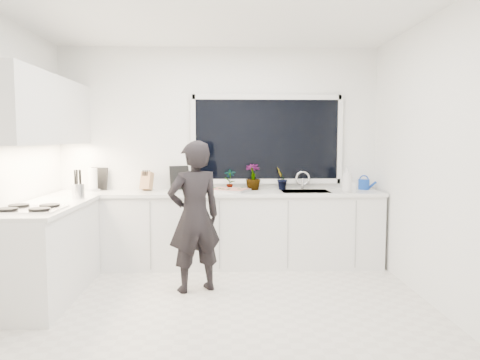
{
  "coord_description": "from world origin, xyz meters",
  "views": [
    {
      "loc": [
        0.06,
        -4.2,
        1.55
      ],
      "look_at": [
        0.21,
        0.4,
        1.15
      ],
      "focal_mm": 35.0,
      "sensor_mm": 36.0,
      "label": 1
    }
  ],
  "objects": [
    {
      "name": "floor",
      "position": [
        0.0,
        0.0,
        -0.01
      ],
      "size": [
        4.0,
        3.5,
        0.02
      ],
      "primitive_type": "cube",
      "color": "beige",
      "rests_on": "ground"
    },
    {
      "name": "wall_back",
      "position": [
        0.0,
        1.76,
        1.35
      ],
      "size": [
        4.0,
        0.02,
        2.7
      ],
      "primitive_type": "cube",
      "color": "white",
      "rests_on": "ground"
    },
    {
      "name": "wall_right",
      "position": [
        2.01,
        0.0,
        1.35
      ],
      "size": [
        0.02,
        3.5,
        2.7
      ],
      "primitive_type": "cube",
      "color": "white",
      "rests_on": "ground"
    },
    {
      "name": "ceiling",
      "position": [
        0.0,
        0.0,
        2.71
      ],
      "size": [
        4.0,
        3.5,
        0.02
      ],
      "primitive_type": "cube",
      "color": "white",
      "rests_on": "wall_back"
    },
    {
      "name": "window",
      "position": [
        0.6,
        1.73,
        1.55
      ],
      "size": [
        1.8,
        0.02,
        1.0
      ],
      "primitive_type": "cube",
      "color": "black",
      "rests_on": "wall_back"
    },
    {
      "name": "base_cabinets_back",
      "position": [
        0.0,
        1.45,
        0.44
      ],
      "size": [
        3.92,
        0.58,
        0.88
      ],
      "primitive_type": "cube",
      "color": "white",
      "rests_on": "floor"
    },
    {
      "name": "base_cabinets_left",
      "position": [
        -1.67,
        0.35,
        0.44
      ],
      "size": [
        0.58,
        1.6,
        0.88
      ],
      "primitive_type": "cube",
      "color": "white",
      "rests_on": "floor"
    },
    {
      "name": "countertop_back",
      "position": [
        0.0,
        1.44,
        0.9
      ],
      "size": [
        3.94,
        0.62,
        0.04
      ],
      "primitive_type": "cube",
      "color": "silver",
      "rests_on": "base_cabinets_back"
    },
    {
      "name": "countertop_left",
      "position": [
        -1.67,
        0.35,
        0.9
      ],
      "size": [
        0.62,
        1.6,
        0.04
      ],
      "primitive_type": "cube",
      "color": "silver",
      "rests_on": "base_cabinets_left"
    },
    {
      "name": "upper_cabinets",
      "position": [
        -1.79,
        0.7,
        1.85
      ],
      "size": [
        0.34,
        2.1,
        0.7
      ],
      "primitive_type": "cube",
      "color": "white",
      "rests_on": "wall_left"
    },
    {
      "name": "sink",
      "position": [
        1.05,
        1.45,
        0.87
      ],
      "size": [
        0.58,
        0.42,
        0.14
      ],
      "primitive_type": "cube",
      "color": "silver",
      "rests_on": "countertop_back"
    },
    {
      "name": "faucet",
      "position": [
        1.05,
        1.65,
        1.03
      ],
      "size": [
        0.03,
        0.03,
        0.22
      ],
      "primitive_type": "cylinder",
      "color": "silver",
      "rests_on": "countertop_back"
    },
    {
      "name": "stovetop",
      "position": [
        -1.69,
        -0.0,
        0.94
      ],
      "size": [
        0.56,
        0.48,
        0.03
      ],
      "primitive_type": "cube",
      "color": "black",
      "rests_on": "countertop_left"
    },
    {
      "name": "person",
      "position": [
        -0.25,
        0.51,
        0.77
      ],
      "size": [
        0.66,
        0.57,
        1.54
      ],
      "primitive_type": "imported",
      "rotation": [
        0.0,
        0.0,
        3.56
      ],
      "color": "black",
      "rests_on": "floor"
    },
    {
      "name": "pizza_tray",
      "position": [
        0.11,
        1.42,
        0.94
      ],
      "size": [
        0.55,
        0.49,
        0.03
      ],
      "primitive_type": "cube",
      "rotation": [
        0.0,
        0.0,
        -0.41
      ],
      "color": "silver",
      "rests_on": "countertop_back"
    },
    {
      "name": "pizza",
      "position": [
        0.11,
        1.42,
        0.95
      ],
      "size": [
        0.5,
        0.44,
        0.01
      ],
      "primitive_type": "cube",
      "rotation": [
        0.0,
        0.0,
        -0.41
      ],
      "color": "red",
      "rests_on": "pizza_tray"
    },
    {
      "name": "watering_can",
      "position": [
        1.82,
        1.61,
        0.98
      ],
      "size": [
        0.15,
        0.15,
        0.13
      ],
      "primitive_type": "cylinder",
      "rotation": [
        0.0,
        0.0,
        -0.09
      ],
      "color": "#113DA8",
      "rests_on": "countertop_back"
    },
    {
      "name": "paper_towel_roll",
      "position": [
        -1.55,
        1.55,
        1.05
      ],
      "size": [
        0.14,
        0.14,
        0.26
      ],
      "primitive_type": "cylinder",
      "rotation": [
        0.0,
        0.0,
        -0.31
      ],
      "color": "white",
      "rests_on": "countertop_back"
    },
    {
      "name": "knife_block",
      "position": [
        -0.9,
        1.59,
        1.03
      ],
      "size": [
        0.16,
        0.14,
        0.22
      ],
      "primitive_type": "cube",
      "rotation": [
        0.0,
        0.0,
        -0.34
      ],
      "color": "olive",
      "rests_on": "countertop_back"
    },
    {
      "name": "utensil_crock",
      "position": [
        -1.5,
        0.8,
        1.0
      ],
      "size": [
        0.14,
        0.14,
        0.16
      ],
      "primitive_type": "cylinder",
      "rotation": [
        0.0,
        0.0,
        0.11
      ],
      "color": "silver",
      "rests_on": "countertop_left"
    },
    {
      "name": "picture_frame_large",
      "position": [
        -1.51,
        1.69,
        1.06
      ],
      "size": [
        0.22,
        0.07,
        0.28
      ],
      "primitive_type": "cube",
      "rotation": [
        0.0,
        0.0,
        -0.21
      ],
      "color": "black",
      "rests_on": "countertop_back"
    },
    {
      "name": "picture_frame_small",
      "position": [
        -0.51,
        1.69,
        1.07
      ],
      "size": [
        0.24,
        0.11,
        0.3
      ],
      "primitive_type": "cube",
      "rotation": [
        0.0,
        0.0,
        0.39
      ],
      "color": "black",
      "rests_on": "countertop_back"
    },
    {
      "name": "herb_plants",
      "position": [
        0.47,
        1.61,
        1.07
      ],
      "size": [
        0.81,
        0.2,
        0.33
      ],
      "color": "#26662D",
      "rests_on": "countertop_back"
    },
    {
      "name": "soap_bottles",
      "position": [
        1.54,
        1.3,
        1.07
      ],
      "size": [
        0.17,
        0.13,
        0.32
      ],
      "color": "#D8BF66",
      "rests_on": "countertop_back"
    }
  ]
}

